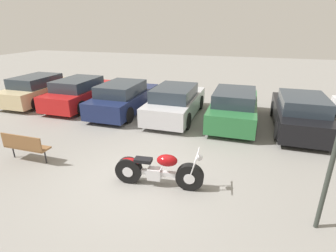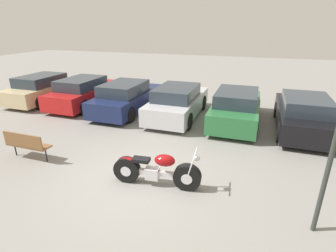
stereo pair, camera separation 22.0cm
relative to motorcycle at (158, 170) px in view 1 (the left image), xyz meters
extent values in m
plane|color=gray|center=(-0.52, 0.12, -0.43)|extent=(60.00, 60.00, 0.00)
cylinder|color=black|center=(0.80, 0.08, -0.09)|extent=(0.71, 0.27, 0.69)
cylinder|color=silver|center=(0.80, 0.08, -0.09)|extent=(0.30, 0.25, 0.28)
cylinder|color=black|center=(-0.77, -0.08, -0.09)|extent=(0.71, 0.27, 0.69)
cylinder|color=silver|center=(-0.77, -0.08, -0.09)|extent=(0.30, 0.25, 0.28)
cube|color=silver|center=(0.02, 0.00, -0.07)|extent=(1.21, 0.23, 0.12)
cube|color=silver|center=(-0.09, -0.01, -0.10)|extent=(0.36, 0.27, 0.30)
ellipsoid|color=maroon|center=(0.24, 0.02, 0.31)|extent=(0.55, 0.39, 0.29)
cube|color=black|center=(-0.38, -0.04, 0.25)|extent=(0.46, 0.28, 0.09)
ellipsoid|color=maroon|center=(-0.72, -0.07, 0.18)|extent=(0.50, 0.25, 0.20)
cylinder|color=silver|center=(0.90, 0.00, 0.25)|extent=(0.22, 0.06, 0.69)
cylinder|color=silver|center=(0.89, 0.17, 0.25)|extent=(0.22, 0.06, 0.69)
cylinder|color=silver|center=(0.98, 0.09, 0.59)|extent=(0.09, 0.62, 0.03)
sphere|color=silver|center=(1.02, 0.10, 0.47)|extent=(0.15, 0.15, 0.15)
cylinder|color=silver|center=(-0.32, 0.11, -0.21)|extent=(1.21, 0.20, 0.08)
cube|color=#C6B284|center=(-8.55, 5.60, 0.11)|extent=(1.79, 4.43, 0.73)
cube|color=#28333D|center=(-8.55, 5.34, 0.72)|extent=(1.57, 2.30, 0.50)
cylinder|color=black|center=(-9.38, 6.98, -0.09)|extent=(0.20, 0.68, 0.68)
cylinder|color=black|center=(-7.71, 6.98, -0.09)|extent=(0.20, 0.68, 0.68)
cylinder|color=black|center=(-9.38, 4.23, -0.09)|extent=(0.20, 0.68, 0.68)
cylinder|color=black|center=(-7.71, 4.23, -0.09)|extent=(0.20, 0.68, 0.68)
cube|color=red|center=(-6.04, 5.61, 0.11)|extent=(1.79, 4.43, 0.73)
cube|color=#28333D|center=(-6.04, 5.35, 0.72)|extent=(1.57, 2.30, 0.50)
cylinder|color=black|center=(-6.88, 6.99, -0.09)|extent=(0.20, 0.68, 0.68)
cylinder|color=black|center=(-5.21, 6.99, -0.09)|extent=(0.20, 0.68, 0.68)
cylinder|color=black|center=(-6.88, 4.24, -0.09)|extent=(0.20, 0.68, 0.68)
cylinder|color=black|center=(-5.21, 4.24, -0.09)|extent=(0.20, 0.68, 0.68)
cube|color=#19234C|center=(-3.54, 5.35, 0.11)|extent=(1.79, 4.43, 0.73)
cube|color=#28333D|center=(-3.54, 5.08, 0.72)|extent=(1.57, 2.30, 0.50)
cylinder|color=black|center=(-4.38, 6.72, -0.09)|extent=(0.20, 0.68, 0.68)
cylinder|color=black|center=(-2.71, 6.72, -0.09)|extent=(0.20, 0.68, 0.68)
cylinder|color=black|center=(-4.38, 3.97, -0.09)|extent=(0.20, 0.68, 0.68)
cylinder|color=black|center=(-2.71, 3.97, -0.09)|extent=(0.20, 0.68, 0.68)
cube|color=#BCBCC1|center=(-1.04, 5.37, 0.11)|extent=(1.79, 4.43, 0.73)
cube|color=#28333D|center=(-1.04, 5.10, 0.72)|extent=(1.57, 2.30, 0.50)
cylinder|color=black|center=(-1.87, 6.74, -0.09)|extent=(0.20, 0.68, 0.68)
cylinder|color=black|center=(-0.20, 6.74, -0.09)|extent=(0.20, 0.68, 0.68)
cylinder|color=black|center=(-1.87, 4.00, -0.09)|extent=(0.20, 0.68, 0.68)
cylinder|color=black|center=(-0.20, 4.00, -0.09)|extent=(0.20, 0.68, 0.68)
cube|color=#286B38|center=(1.46, 5.42, 0.11)|extent=(1.79, 4.43, 0.73)
cube|color=#28333D|center=(1.46, 5.16, 0.72)|extent=(1.57, 2.30, 0.50)
cylinder|color=black|center=(0.63, 6.80, -0.09)|extent=(0.20, 0.68, 0.68)
cylinder|color=black|center=(2.30, 6.80, -0.09)|extent=(0.20, 0.68, 0.68)
cylinder|color=black|center=(0.63, 4.05, -0.09)|extent=(0.20, 0.68, 0.68)
cylinder|color=black|center=(2.30, 4.05, -0.09)|extent=(0.20, 0.68, 0.68)
cube|color=black|center=(3.97, 5.32, 0.11)|extent=(1.79, 4.43, 0.73)
cube|color=#28333D|center=(3.97, 5.05, 0.72)|extent=(1.57, 2.30, 0.50)
cylinder|color=black|center=(3.13, 6.69, -0.09)|extent=(0.20, 0.68, 0.68)
cylinder|color=black|center=(4.80, 6.69, -0.09)|extent=(0.20, 0.68, 0.68)
cylinder|color=black|center=(3.13, 3.94, -0.09)|extent=(0.20, 0.68, 0.68)
cylinder|color=black|center=(4.80, 3.94, -0.09)|extent=(0.20, 0.68, 0.68)
cylinder|color=black|center=(5.63, 6.87, -0.09)|extent=(0.20, 0.68, 0.68)
cube|color=brown|center=(-4.17, 0.09, 0.02)|extent=(1.42, 0.41, 0.05)
cube|color=brown|center=(-4.17, -0.09, 0.24)|extent=(1.41, 0.05, 0.44)
cylinder|color=black|center=(-4.78, 0.10, -0.21)|extent=(0.04, 0.04, 0.45)
cylinder|color=black|center=(-3.57, 0.09, -0.21)|extent=(0.04, 0.04, 0.45)
cylinder|color=#2D332D|center=(3.58, -0.45, 1.23)|extent=(0.09, 0.09, 3.32)
camera|label=1|loc=(1.95, -5.41, 3.44)|focal=28.00mm
camera|label=2|loc=(2.16, -5.34, 3.44)|focal=28.00mm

